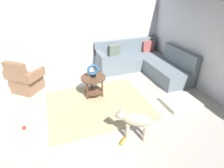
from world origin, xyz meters
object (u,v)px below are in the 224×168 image
armchair (25,80)px  dog_toy_rope (122,141)px  dog_bed_mat (180,102)px  dog_toy_ball (24,128)px  torus_sculpture (93,70)px  sectional_couch (143,63)px  dog (135,121)px  side_table (93,81)px

armchair → dog_toy_rope: 3.03m
dog_toy_rope → dog_bed_mat: bearing=20.3°
dog_toy_ball → torus_sculpture: bearing=24.2°
sectional_couch → dog: 2.93m
dog_bed_mat → sectional_couch: bearing=89.8°
side_table → dog_bed_mat: (1.83, -1.02, -0.37)m
side_table → torus_sculpture: bearing=-90.0°
dog_toy_ball → armchair: bearing=90.6°
sectional_couch → dog_bed_mat: bearing=-90.2°
torus_sculpture → dog_bed_mat: torus_sculpture is taller
torus_sculpture → dog_toy_rope: torus_sculpture is taller
torus_sculpture → dog_bed_mat: (1.83, -1.02, -0.67)m
side_table → dog: 1.63m
dog → torus_sculpture: bearing=43.2°
armchair → side_table: size_ratio=1.67×
torus_sculpture → dog: torus_sculpture is taller
sectional_couch → dog_toy_rope: (-1.74, -2.58, -0.26)m
sectional_couch → armchair: bearing=-178.4°
armchair → torus_sculpture: (1.61, -0.83, 0.39)m
dog_bed_mat → dog_toy_rope: dog_bed_mat is taller
armchair → torus_sculpture: size_ratio=3.06×
dog_toy_ball → side_table: bearing=24.2°
dog → dog_toy_rope: bearing=135.3°
dog_bed_mat → dog_toy_rope: size_ratio=4.67×
torus_sculpture → dog_toy_rope: size_ratio=1.90×
side_table → dog_toy_rope: 1.71m
torus_sculpture → dog_toy_ball: 1.87m
dog_toy_rope → torus_sculpture: bearing=93.3°
side_table → dog: dog is taller
dog_toy_rope → dog: bearing=14.2°
sectional_couch → torus_sculpture: (-1.84, -0.93, 0.42)m
sectional_couch → armchair: 3.45m
side_table → torus_sculpture: 0.29m
torus_sculpture → dog_toy_ball: (-1.59, -0.71, -0.67)m
side_table → dog: (0.34, -1.60, -0.04)m
dog_toy_rope → armchair: bearing=124.4°
armchair → dog_toy_rope: size_ratio=5.84×
sectional_couch → dog_toy_ball: sectional_couch is taller
side_table → dog_toy_ball: (-1.59, -0.71, -0.38)m
side_table → torus_sculpture: (0.00, -0.00, 0.29)m
torus_sculpture → side_table: bearing=90.0°
torus_sculpture → dog_bed_mat: 2.20m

